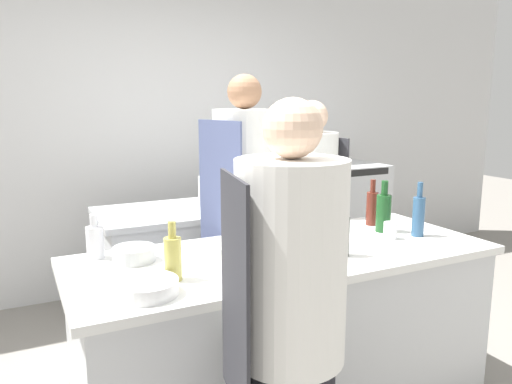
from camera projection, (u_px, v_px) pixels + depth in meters
wall_back at (165, 127)px, 4.31m from camera, size 8.00×0.06×2.80m
prep_counter at (286, 332)px, 2.61m from camera, size 2.17×0.85×0.88m
pass_counter at (219, 263)px, 3.71m from camera, size 1.72×0.71×0.88m
oven_range at (330, 218)px, 4.78m from camera, size 0.92×0.68×1.04m
chef_at_prep_near at (289, 340)px, 1.73m from camera, size 0.42×0.40×1.65m
chef_at_stove at (310, 222)px, 3.39m from camera, size 0.40×0.38×1.64m
chef_at_pass_far at (245, 226)px, 2.99m from camera, size 0.43×0.42×1.79m
bottle_olive_oil at (372, 207)px, 3.05m from camera, size 0.07×0.07×0.28m
bottle_vinegar at (343, 235)px, 2.45m from camera, size 0.07×0.07×0.27m
bottle_wine at (418, 215)px, 2.80m from camera, size 0.07×0.07×0.31m
bottle_cooking_oil at (384, 212)px, 2.90m from camera, size 0.09×0.09×0.30m
bottle_sauce at (173, 257)px, 2.12m from camera, size 0.07×0.07×0.26m
bottle_water at (95, 241)px, 2.42m from camera, size 0.08×0.08×0.22m
bowl_mixing_large at (233, 249)px, 2.48m from camera, size 0.23×0.23×0.06m
bowl_prep_small at (146, 288)px, 1.97m from camera, size 0.26×0.26×0.06m
bowl_ceramic_blue at (274, 233)px, 2.77m from camera, size 0.23×0.23×0.06m
bowl_wooden_salad at (134, 254)px, 2.38m from camera, size 0.20×0.20×0.07m
cup at (390, 231)px, 2.76m from camera, size 0.07×0.07×0.09m
cutting_board at (292, 253)px, 2.50m from camera, size 0.33×0.19×0.01m
stockpot at (213, 191)px, 3.61m from camera, size 0.22×0.22×0.21m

